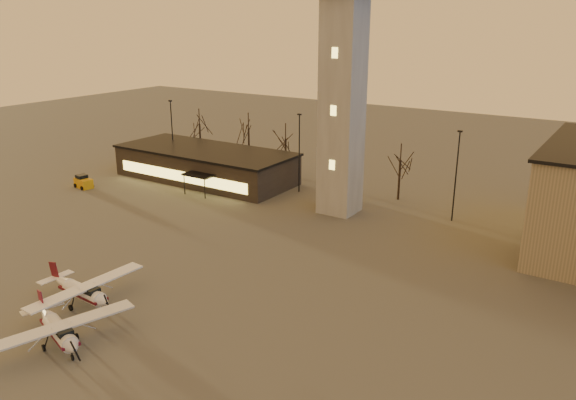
{
  "coord_description": "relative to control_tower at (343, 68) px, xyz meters",
  "views": [
    {
      "loc": [
        28.63,
        -24.99,
        21.43
      ],
      "look_at": [
        3.95,
        13.0,
        6.71
      ],
      "focal_mm": 35.0,
      "sensor_mm": 36.0,
      "label": 1
    }
  ],
  "objects": [
    {
      "name": "ground",
      "position": [
        0.0,
        -30.0,
        -16.33
      ],
      "size": [
        220.0,
        220.0,
        0.0
      ],
      "primitive_type": "plane",
      "color": "#494744",
      "rests_on": "ground"
    },
    {
      "name": "control_tower",
      "position": [
        0.0,
        0.0,
        0.0
      ],
      "size": [
        6.8,
        6.8,
        32.6
      ],
      "color": "gray",
      "rests_on": "ground"
    },
    {
      "name": "terminal",
      "position": [
        -21.99,
        1.98,
        -14.17
      ],
      "size": [
        25.4,
        12.2,
        4.3
      ],
      "color": "black",
      "rests_on": "ground"
    },
    {
      "name": "light_poles",
      "position": [
        0.5,
        1.0,
        -10.92
      ],
      "size": [
        58.5,
        12.25,
        10.14
      ],
      "color": "black",
      "rests_on": "ground"
    },
    {
      "name": "tree_row",
      "position": [
        -13.7,
        9.16,
        -10.39
      ],
      "size": [
        37.2,
        9.2,
        8.8
      ],
      "color": "black",
      "rests_on": "ground"
    },
    {
      "name": "cessna_front",
      "position": [
        -2.44,
        -35.44,
        -15.39
      ],
      "size": [
        7.97,
        9.8,
        2.73
      ],
      "rotation": [
        0.0,
        0.0,
        -0.31
      ],
      "color": "silver",
      "rests_on": "ground"
    },
    {
      "name": "cessna_rear",
      "position": [
        -5.89,
        -30.78,
        -15.39
      ],
      "size": [
        7.85,
        9.91,
        2.73
      ],
      "rotation": [
        0.0,
        0.0,
        -0.06
      ],
      "color": "white",
      "rests_on": "ground"
    },
    {
      "name": "service_cart",
      "position": [
        -32.98,
        -9.95,
        -15.68
      ],
      "size": [
        2.88,
        2.08,
        1.69
      ],
      "rotation": [
        0.0,
        0.0,
        -0.17
      ],
      "color": "orange",
      "rests_on": "ground"
    }
  ]
}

